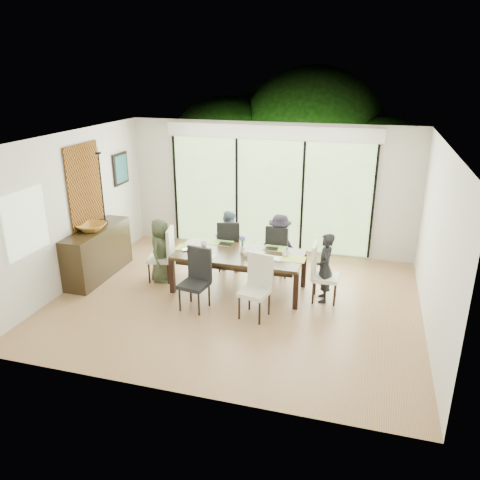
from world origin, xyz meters
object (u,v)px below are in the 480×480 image
(chair_far_right, at_px, (280,249))
(cup_a, at_px, (204,244))
(table_top, at_px, (239,255))
(bowl, at_px, (92,227))
(laptop, at_px, (191,250))
(sideboard, at_px, (98,252))
(chair_right_end, at_px, (326,273))
(vase, at_px, (242,250))
(cup_c, at_px, (286,254))
(chair_left_end, at_px, (160,254))
(person_far_right, at_px, (279,245))
(person_right_end, at_px, (325,268))
(cup_b, at_px, (246,254))
(person_left_end, at_px, (161,250))
(chair_near_right, at_px, (254,288))
(person_far_left, at_px, (228,240))
(chair_near_left, at_px, (194,280))
(chair_far_left, at_px, (229,244))

(chair_far_right, height_order, cup_a, chair_far_right)
(table_top, xyz_separation_m, bowl, (-2.69, -0.25, 0.34))
(bowl, bearing_deg, laptop, 4.65)
(cup_a, bearing_deg, laptop, -120.96)
(chair_far_right, xyz_separation_m, sideboard, (-3.24, -1.00, -0.04))
(chair_right_end, height_order, chair_far_right, same)
(vase, relative_size, cup_c, 0.97)
(chair_right_end, bearing_deg, chair_left_end, 88.52)
(chair_right_end, distance_m, person_far_right, 1.26)
(person_right_end, distance_m, cup_b, 1.34)
(person_left_end, relative_size, bowl, 2.39)
(chair_near_right, xyz_separation_m, person_far_left, (-0.95, 1.70, 0.09))
(chair_near_right, distance_m, person_right_end, 1.31)
(chair_near_left, distance_m, person_right_end, 2.16)
(chair_near_right, height_order, bowl, bowl)
(person_left_end, distance_m, cup_a, 0.81)
(chair_far_left, bearing_deg, chair_far_right, 164.53)
(chair_far_right, relative_size, chair_near_right, 1.00)
(table_top, height_order, chair_far_right, chair_far_right)
(person_right_end, relative_size, cup_a, 10.40)
(chair_right_end, relative_size, chair_near_right, 1.00)
(cup_b, height_order, sideboard, sideboard)
(person_far_left, relative_size, sideboard, 0.71)
(chair_far_left, height_order, bowl, bowl)
(chair_far_left, xyz_separation_m, chair_near_left, (-0.05, -1.72, 0.00))
(person_right_end, bearing_deg, bowl, -97.40)
(chair_right_end, relative_size, chair_far_right, 1.00)
(chair_far_left, height_order, vase, chair_far_left)
(person_right_end, relative_size, person_far_right, 1.00)
(chair_right_end, bearing_deg, cup_b, 92.76)
(chair_near_left, bearing_deg, vase, 67.60)
(laptop, distance_m, sideboard, 1.86)
(table_top, bearing_deg, chair_near_right, -60.11)
(person_far_left, xyz_separation_m, person_far_right, (1.00, 0.00, 0.00))
(cup_a, xyz_separation_m, cup_c, (1.50, -0.05, 0.00))
(person_right_end, xyz_separation_m, laptop, (-2.33, -0.10, 0.11))
(person_left_end, xyz_separation_m, cup_a, (0.78, 0.15, 0.14))
(cup_a, bearing_deg, person_far_right, 28.55)
(table_top, distance_m, vase, 0.11)
(chair_near_left, xyz_separation_m, chair_near_right, (1.00, -0.00, 0.00))
(chair_left_end, relative_size, bowl, 2.04)
(person_far_right, xyz_separation_m, sideboard, (-3.24, -0.98, -0.12))
(laptop, distance_m, bowl, 1.87)
(person_left_end, distance_m, cup_b, 1.64)
(chair_right_end, bearing_deg, person_far_left, 65.46)
(cup_b, bearing_deg, chair_near_right, -65.56)
(table_top, distance_m, person_far_right, 1.00)
(sideboard, xyz_separation_m, bowl, (0.00, -0.10, 0.53))
(laptop, distance_m, cup_a, 0.29)
(cup_a, bearing_deg, bowl, -168.65)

